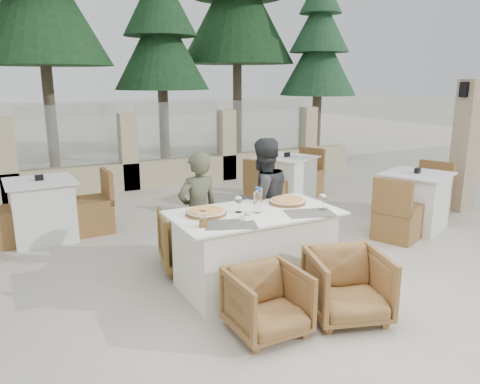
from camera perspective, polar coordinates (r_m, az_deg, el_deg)
name	(u,v)px	position (r m, az deg, el deg)	size (l,w,h in m)	color
ground	(258,289)	(4.70, 2.24, -11.69)	(80.00, 80.00, 0.00)	#BCB3A0
sand_patch	(63,136)	(17.91, -20.78, 6.40)	(30.00, 16.00, 0.01)	beige
perimeter_wall_far	(128,146)	(8.82, -13.48, 5.43)	(10.00, 0.34, 1.60)	#C9B88E
lantern_pillar	(466,147)	(7.93, 25.79, 5.01)	(0.34, 0.34, 2.00)	tan
pine_mid_left	(41,18)	(11.30, -23.07, 18.98)	(2.86, 2.86, 6.50)	#1C4420
pine_centre	(161,57)	(11.47, -9.56, 15.97)	(2.20, 2.20, 5.00)	#1C4321
pine_mid_right	(237,23)	(12.99, -0.34, 19.86)	(2.99, 2.99, 6.80)	#193D1C
pine_far_right	(318,69)	(12.71, 9.53, 14.61)	(1.98, 1.98, 4.50)	#255230
dining_table	(254,250)	(4.60, 1.75, -7.03)	(1.60, 0.90, 0.77)	white
placemat_near_left	(230,224)	(4.09, -1.17, -3.95)	(0.45, 0.30, 0.00)	#5A564D
placemat_near_right	(310,213)	(4.48, 8.50, -2.55)	(0.45, 0.30, 0.00)	#635D55
pizza_left	(206,212)	(4.38, -4.15, -2.47)	(0.38, 0.38, 0.05)	orange
pizza_right	(287,201)	(4.79, 5.78, -1.12)	(0.37, 0.37, 0.05)	orange
water_bottle	(257,200)	(4.42, 2.11, -0.97)	(0.07, 0.07, 0.25)	#BFE6FB
wine_glass_centre	(238,203)	(4.43, -0.20, -1.35)	(0.08, 0.08, 0.18)	white
wine_glass_corner	(322,201)	(4.59, 10.03, -1.05)	(0.08, 0.08, 0.18)	white
beer_glass_left	(203,219)	(4.02, -4.52, -3.28)	(0.07, 0.07, 0.14)	orange
beer_glass_right	(259,194)	(4.82, 2.32, -0.31)	(0.08, 0.08, 0.15)	orange
olive_dish	(247,216)	(4.25, 0.83, -3.00)	(0.11, 0.11, 0.04)	white
armchair_far_left	(193,238)	(5.11, -5.77, -5.66)	(0.69, 0.71, 0.65)	olive
armchair_far_right	(257,232)	(5.35, 2.08, -4.91)	(0.66, 0.67, 0.61)	olive
armchair_near_left	(267,302)	(3.85, 3.33, -13.26)	(0.58, 0.59, 0.54)	brown
armchair_near_right	(348,286)	(4.16, 12.97, -11.07)	(0.63, 0.65, 0.59)	olive
diner_left	(198,212)	(4.94, -5.14, -2.46)	(0.47, 0.31, 1.28)	#4B4E39
diner_right	(263,201)	(5.15, 2.78, -1.12)	(0.68, 0.53, 1.40)	#323537
bg_table_a	(42,210)	(6.44, -22.94, -2.04)	(1.64, 0.82, 0.77)	silver
bg_table_b	(286,180)	(7.73, 5.69, 1.49)	(1.64, 0.82, 0.77)	white
bg_table_c	(415,201)	(6.81, 20.53, -1.01)	(1.64, 0.82, 0.77)	silver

